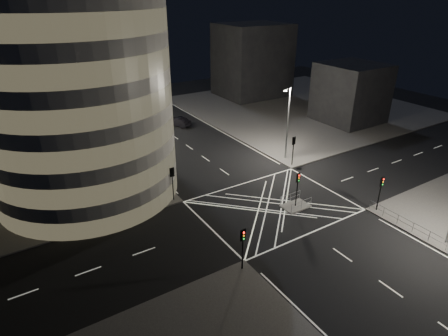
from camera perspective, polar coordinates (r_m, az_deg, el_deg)
ground at (r=41.93m, az=7.41°, el=-5.72°), size 120.00×120.00×0.00m
sidewalk_far_right at (r=78.43m, az=11.60°, el=9.17°), size 42.00×42.00×0.15m
central_island at (r=42.11m, az=10.83°, el=-5.72°), size 3.00×2.00×0.15m
office_tower_curved at (r=46.87m, az=-28.82°, el=11.47°), size 30.00×29.00×27.20m
building_right_far at (r=84.58m, az=4.32°, el=16.06°), size 14.00×12.00×15.00m
building_right_near at (r=70.66m, az=18.72°, el=10.81°), size 10.00×10.00×10.00m
building_far_end at (r=88.28m, az=-19.88°, el=15.98°), size 18.00×8.00×18.00m
tree_a at (r=41.97m, az=-11.41°, el=1.42°), size 4.58×4.58×7.30m
tree_b at (r=47.28m, az=-14.10°, el=3.80°), size 4.50×4.50×7.14m
tree_c at (r=52.80m, az=-16.22°, el=5.50°), size 3.79×3.79×6.42m
tree_d at (r=58.18m, az=-18.06°, el=7.64°), size 5.56×5.56×7.95m
tree_e at (r=63.89m, az=-19.48°, el=8.68°), size 3.86×3.86×6.66m
traffic_signal_fl at (r=41.49m, az=-7.88°, el=-1.50°), size 0.55×0.22×4.00m
traffic_signal_nl at (r=31.34m, az=2.88°, el=-11.18°), size 0.55×0.22×4.00m
traffic_signal_fr at (r=50.46m, az=10.54°, el=3.38°), size 0.55×0.22×4.00m
traffic_signal_nr at (r=42.51m, az=22.79°, el=-2.72°), size 0.55×0.22×4.00m
traffic_signal_island at (r=40.73m, az=11.15°, el=-2.31°), size 0.55×0.22×4.00m
street_lamp_left_near at (r=44.63m, az=-11.65°, el=3.91°), size 1.25×0.25×10.00m
street_lamp_left_far at (r=61.04m, az=-17.94°, el=9.10°), size 1.25×0.25×10.00m
street_lamp_right_far at (r=51.48m, az=9.67°, el=7.02°), size 1.25×0.25×10.00m
railing_near_right at (r=40.91m, az=27.81°, el=-8.57°), size 0.06×11.70×1.10m
railing_island_south at (r=41.25m, az=11.73°, el=-5.52°), size 2.80×0.06×1.10m
railing_island_north at (r=42.36m, az=10.08°, el=-4.48°), size 2.80×0.06×1.10m
sedan at (r=66.19m, az=-7.04°, el=7.06°), size 3.37×4.97×1.55m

